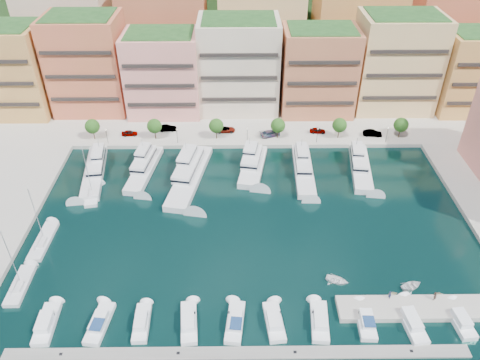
{
  "coord_description": "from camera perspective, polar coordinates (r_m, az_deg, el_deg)",
  "views": [
    {
      "loc": [
        -2.91,
        -72.87,
        63.84
      ],
      "look_at": [
        -2.1,
        7.63,
        6.0
      ],
      "focal_mm": 35.0,
      "sensor_mm": 36.0,
      "label": 1
    }
  ],
  "objects": [
    {
      "name": "tree_0",
      "position": [
        127.21,
        -17.56,
        6.25
      ],
      "size": [
        3.8,
        3.8,
        5.65
      ],
      "color": "#473323",
      "rests_on": "north_quay"
    },
    {
      "name": "apartment_5",
      "position": [
        141.63,
        18.47,
        13.43
      ],
      "size": [
        22.0,
        16.5,
        26.8
      ],
      "color": "tan",
      "rests_on": "north_quay"
    },
    {
      "name": "yacht_4",
      "position": [
        112.71,
        7.7,
        1.5
      ],
      "size": [
        5.0,
        21.04,
        7.3
      ],
      "color": "silver",
      "rests_on": "ground"
    },
    {
      "name": "tender_2",
      "position": [
        90.01,
        20.18,
        -12.01
      ],
      "size": [
        4.74,
        4.11,
        0.82
      ],
      "primitive_type": "imported",
      "rotation": [
        0.0,
        0.0,
        1.95
      ],
      "color": "silver",
      "rests_on": "ground"
    },
    {
      "name": "apartment_1",
      "position": [
        140.47,
        -18.05,
        13.33
      ],
      "size": [
        20.0,
        16.5,
        26.8
      ],
      "color": "#CE5B44",
      "rests_on": "north_quay"
    },
    {
      "name": "backblock_4",
      "position": [
        168.73,
        24.21,
        16.26
      ],
      "size": [
        26.0,
        18.0,
        30.0
      ],
      "primitive_type": "cube",
      "color": "#CE5B44",
      "rests_on": "north_quay"
    },
    {
      "name": "car_2",
      "position": [
        126.21,
        -1.72,
        6.18
      ],
      "size": [
        5.01,
        2.41,
        1.38
      ],
      "primitive_type": "imported",
      "rotation": [
        0.0,
        0.0,
        1.6
      ],
      "color": "gray",
      "rests_on": "north_quay"
    },
    {
      "name": "cruiser_3",
      "position": [
        79.99,
        -6.25,
        -16.92
      ],
      "size": [
        3.3,
        8.38,
        2.55
      ],
      "color": "white",
      "rests_on": "ground"
    },
    {
      "name": "tender_0",
      "position": [
        87.35,
        11.75,
        -11.87
      ],
      "size": [
        4.83,
        4.22,
        0.83
      ],
      "primitive_type": "imported",
      "rotation": [
        0.0,
        0.0,
        1.17
      ],
      "color": "white",
      "rests_on": "ground"
    },
    {
      "name": "car_0",
      "position": [
        127.89,
        -13.32,
        5.6
      ],
      "size": [
        4.23,
        1.91,
        1.41
      ],
      "primitive_type": "imported",
      "rotation": [
        0.0,
        0.0,
        1.63
      ],
      "color": "gray",
      "rests_on": "north_quay"
    },
    {
      "name": "backblock_1",
      "position": [
        156.04,
        -9.11,
        17.42
      ],
      "size": [
        26.0,
        18.0,
        30.0
      ],
      "primitive_type": "cube",
      "color": "#BC6E46",
      "rests_on": "north_quay"
    },
    {
      "name": "backblock_3",
      "position": [
        159.05,
        13.87,
        17.21
      ],
      "size": [
        26.0,
        18.0,
        30.0
      ],
      "primitive_type": "cube",
      "color": "tan",
      "rests_on": "north_quay"
    },
    {
      "name": "lamppost_2",
      "position": [
        120.17,
        0.89,
        5.73
      ],
      "size": [
        0.3,
        0.3,
        4.2
      ],
      "color": "black",
      "rests_on": "north_quay"
    },
    {
      "name": "person_0",
      "position": [
        85.44,
        17.79,
        -13.17
      ],
      "size": [
        0.55,
        0.68,
        1.62
      ],
      "primitive_type": "imported",
      "rotation": [
        0.0,
        0.0,
        1.88
      ],
      "color": "#292F52",
      "rests_on": "finger_pier"
    },
    {
      "name": "cruiser_1",
      "position": [
        82.66,
        -16.75,
        -16.41
      ],
      "size": [
        3.71,
        8.48,
        2.66
      ],
      "color": "white",
      "rests_on": "ground"
    },
    {
      "name": "tree_2",
      "position": [
        121.79,
        -2.92,
        6.62
      ],
      "size": [
        3.8,
        3.8,
        5.65
      ],
      "color": "#473323",
      "rests_on": "north_quay"
    },
    {
      "name": "car_3",
      "position": [
        124.33,
        3.71,
        5.69
      ],
      "size": [
        5.99,
        4.25,
        1.61
      ],
      "primitive_type": "imported",
      "rotation": [
        0.0,
        0.0,
        1.97
      ],
      "color": "gray",
      "rests_on": "north_quay"
    },
    {
      "name": "tree_3",
      "position": [
        122.17,
        4.65,
        6.64
      ],
      "size": [
        3.8,
        3.8,
        5.65
      ],
      "color": "#473323",
      "rests_on": "north_quay"
    },
    {
      "name": "sailboat_0",
      "position": [
        93.34,
        -25.22,
        -11.62
      ],
      "size": [
        2.94,
        9.36,
        13.2
      ],
      "color": "silver",
      "rests_on": "ground"
    },
    {
      "name": "finger_pier",
      "position": [
        88.01,
        22.34,
        -14.46
      ],
      "size": [
        32.0,
        5.0,
        2.0
      ],
      "primitive_type": "cube",
      "color": "#9E998E",
      "rests_on": "ground"
    },
    {
      "name": "tender_3",
      "position": [
        90.3,
        23.12,
        -12.69
      ],
      "size": [
        2.0,
        1.82,
        0.91
      ],
      "primitive_type": "imported",
      "rotation": [
        0.0,
        0.0,
        1.37
      ],
      "color": "beige",
      "rests_on": "ground"
    },
    {
      "name": "car_5",
      "position": [
        129.05,
        15.85,
        5.51
      ],
      "size": [
        5.11,
        2.37,
        1.62
      ],
      "primitive_type": "imported",
      "rotation": [
        0.0,
        0.0,
        1.43
      ],
      "color": "gray",
      "rests_on": "north_quay"
    },
    {
      "name": "car_4",
      "position": [
        127.37,
        9.44,
        5.98
      ],
      "size": [
        4.29,
        1.97,
        1.43
      ],
      "primitive_type": "imported",
      "rotation": [
        0.0,
        0.0,
        1.5
      ],
      "color": "gray",
      "rests_on": "north_quay"
    },
    {
      "name": "yacht_5",
      "position": [
        116.1,
        14.44,
        1.79
      ],
      "size": [
        6.64,
        19.57,
        7.3
      ],
      "color": "silver",
      "rests_on": "ground"
    },
    {
      "name": "yacht_2",
      "position": [
        110.42,
        -6.12,
        0.91
      ],
      "size": [
        9.74,
        25.81,
        7.3
      ],
      "color": "silver",
      "rests_on": "ground"
    },
    {
      "name": "cruiser_2",
      "position": [
        81.11,
        -11.89,
        -16.71
      ],
      "size": [
        2.68,
        7.54,
        2.55
      ],
      "color": "white",
      "rests_on": "ground"
    },
    {
      "name": "sailboat_1",
      "position": [
        100.55,
        -22.85,
        -6.94
      ],
      "size": [
        3.05,
        10.87,
        13.2
      ],
      "color": "silver",
      "rests_on": "ground"
    },
    {
      "name": "tree_5",
      "position": [
        129.03,
        19.04,
        6.37
      ],
      "size": [
        3.8,
        3.8,
        5.65
      ],
      "color": "#473323",
      "rests_on": "north_quay"
    },
    {
      "name": "cruiser_5",
      "position": [
        79.84,
        4.19,
        -16.89
      ],
      "size": [
        3.51,
        7.95,
        2.55
      ],
      "color": "white",
      "rests_on": "ground"
    },
    {
      "name": "cruiser_9",
      "position": [
        87.58,
        25.22,
        -15.23
      ],
      "size": [
        3.28,
        7.6,
        2.55
      ],
      "color": "white",
      "rests_on": "ground"
    },
    {
      "name": "tree_1",
      "position": [
        123.5,
        -10.4,
        6.48
      ],
      "size": [
        3.8,
        3.8,
        5.65
      ],
      "color": "#473323",
      "rests_on": "north_quay"
    },
    {
      "name": "backblock_2",
      "position": [
        154.67,
        2.5,
        17.65
      ],
      "size": [
        26.0,
        18.0,
        30.0
      ],
      "primitive_type": "cube",
      "color": "tan",
      "rests_on": "north_quay"
    },
    {
      "name": "cruiser_0",
      "position": [
        85.42,
        -22.52,
        -15.91
      ],
      "size": [
        3.13,
        8.32,
        2.55
      ],
      "color": "white",
      "rests_on": "ground"
    },
    {
      "name": "cruiser_4",
      "position": [
        79.58,
        -0.61,
        -16.97
      ],
      "size": [
        3.52,
        8.39,
        2.66
      ],
      "color": "white",
      "rests_on": "ground"
    },
    {
      "name": "south_pontoon",
      "position": [
        76.9,
        -0.41,
        -20.42
      ],
      "size": [
        72.0,
        2.2,
        0.35
      ],
      "primitive_type": "cube",
      "color": "gray",
      "rests_on": "ground"
    },
    {
      "name": "apartment_4",
      "position": [
        134.99,
        9.48,
        13.0
      ],
      "size": [
        20.0,
        15.5,
        23.8
      ],
      "color": "#BC6E46",
      "rests_on": "north_quay"
    },
    {
      "name": "yacht_3",
      "position": [
        113.05,
        1.59,
        2.04
      ],
      "size": [
        7.81,
        17.71,
        7.3
      ],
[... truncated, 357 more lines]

